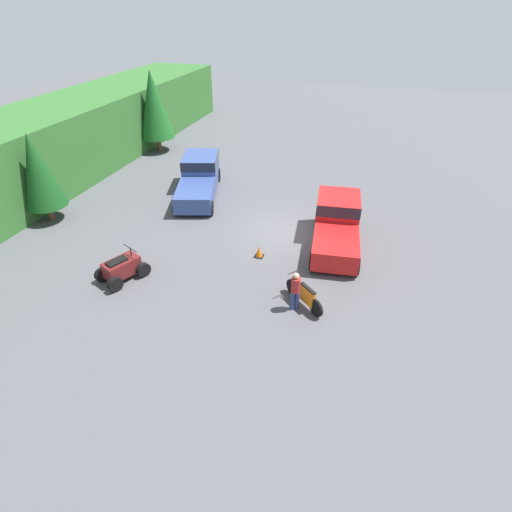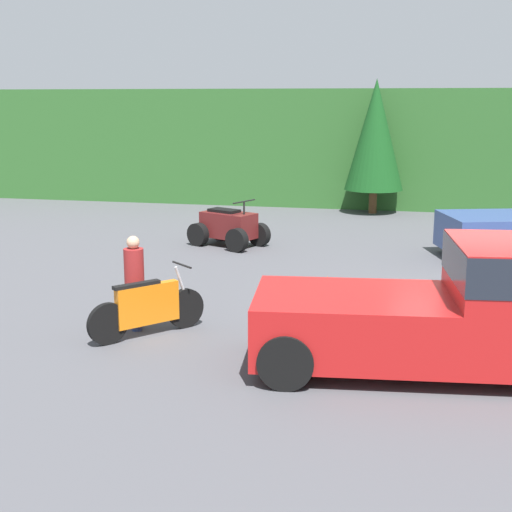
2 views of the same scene
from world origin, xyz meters
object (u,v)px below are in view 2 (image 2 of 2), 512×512
object	(u,v)px
quad_atv	(228,227)
dirt_bike	(148,308)
traffic_cone	(327,291)
rider_person	(134,279)
pickup_truck_red	(472,305)

from	to	relation	value
quad_atv	dirt_bike	bearing A→B (deg)	-61.22
dirt_bike	traffic_cone	size ratio (longest dim) A/B	3.14
rider_person	pickup_truck_red	bearing A→B (deg)	-40.63
quad_atv	rider_person	world-z (taller)	rider_person
pickup_truck_red	dirt_bike	xyz separation A→B (m)	(-5.24, 0.51, -0.54)
traffic_cone	quad_atv	bearing A→B (deg)	123.54
rider_person	dirt_bike	bearing A→B (deg)	-72.84
pickup_truck_red	dirt_bike	bearing A→B (deg)	167.97
pickup_truck_red	traffic_cone	size ratio (longest dim) A/B	9.90
rider_person	traffic_cone	distance (m)	3.94
dirt_bike	quad_atv	distance (m)	7.71
pickup_truck_red	quad_atv	xyz separation A→B (m)	(-5.83, 8.20, -0.51)
pickup_truck_red	dirt_bike	world-z (taller)	pickup_truck_red
quad_atv	traffic_cone	bearing A→B (deg)	-32.12
rider_person	quad_atv	bearing A→B (deg)	59.51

